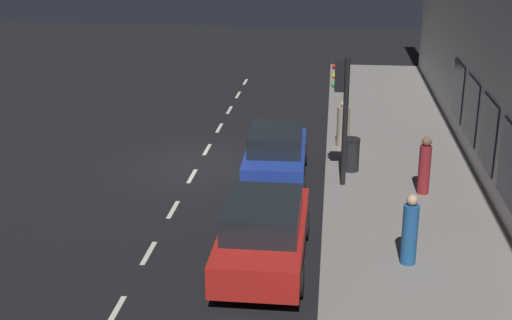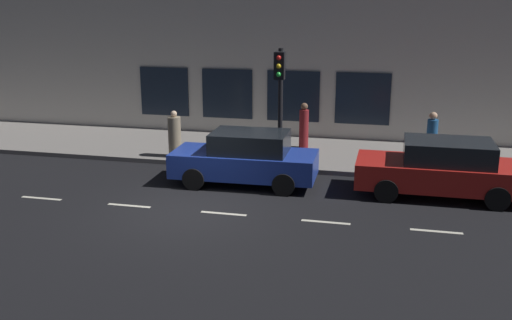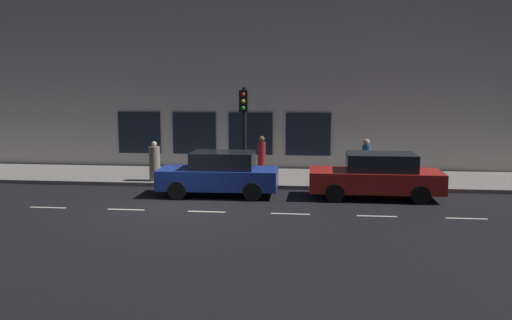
% 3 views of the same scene
% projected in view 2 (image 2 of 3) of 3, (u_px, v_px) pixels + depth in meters
% --- Properties ---
extents(ground_plane, '(60.00, 60.00, 0.00)m').
position_uv_depth(ground_plane, '(186.00, 210.00, 15.05)').
color(ground_plane, black).
extents(sidewalk, '(4.50, 32.00, 0.15)m').
position_uv_depth(sidewalk, '(246.00, 150.00, 20.90)').
color(sidewalk, gray).
rests_on(sidewalk, ground).
extents(building_facade, '(0.65, 32.00, 8.24)m').
position_uv_depth(building_facade, '(262.00, 31.00, 22.24)').
color(building_facade, beige).
rests_on(building_facade, ground).
extents(lane_centre_line, '(0.12, 27.20, 0.01)m').
position_uv_depth(lane_centre_line, '(224.00, 213.00, 14.83)').
color(lane_centre_line, beige).
rests_on(lane_centre_line, ground).
extents(traffic_light, '(0.50, 0.32, 3.68)m').
position_uv_depth(traffic_light, '(280.00, 87.00, 18.15)').
color(traffic_light, black).
rests_on(traffic_light, sidewalk).
extents(parked_car_0, '(1.91, 4.23, 1.58)m').
position_uv_depth(parked_car_0, '(246.00, 158.00, 17.01)').
color(parked_car_0, '#1E389E').
rests_on(parked_car_0, ground).
extents(parked_car_1, '(1.94, 4.51, 1.58)m').
position_uv_depth(parked_car_1, '(442.00, 169.00, 15.97)').
color(parked_car_1, red).
rests_on(parked_car_1, ground).
extents(pedestrian_0, '(0.44, 0.44, 1.62)m').
position_uv_depth(pedestrian_0, '(304.00, 127.00, 20.68)').
color(pedestrian_0, maroon).
rests_on(pedestrian_0, sidewalk).
extents(pedestrian_1, '(0.56, 0.56, 1.57)m').
position_uv_depth(pedestrian_1, '(175.00, 136.00, 19.53)').
color(pedestrian_1, gray).
rests_on(pedestrian_1, sidewalk).
extents(pedestrian_2, '(0.43, 0.43, 1.63)m').
position_uv_depth(pedestrian_2, '(432.00, 138.00, 18.98)').
color(pedestrian_2, '#1E5189').
rests_on(pedestrian_2, sidewalk).
extents(trash_bin, '(0.55, 0.55, 1.00)m').
position_uv_depth(trash_bin, '(245.00, 144.00, 19.26)').
color(trash_bin, black).
rests_on(trash_bin, sidewalk).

